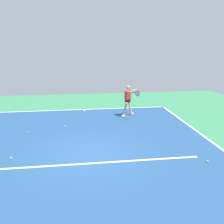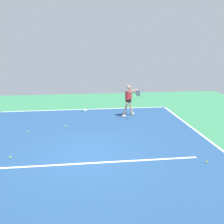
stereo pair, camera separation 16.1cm
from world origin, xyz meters
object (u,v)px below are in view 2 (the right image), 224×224
(tennis_player, at_px, (129,99))
(tennis_ball_centre_court, at_px, (28,132))
(tennis_ball_near_player, at_px, (207,162))
(tennis_ball_by_baseline, at_px, (10,157))
(tennis_ball_near_service_line, at_px, (65,126))

(tennis_player, relative_size, tennis_ball_centre_court, 26.43)
(tennis_ball_centre_court, relative_size, tennis_ball_near_player, 1.00)
(tennis_player, distance_m, tennis_ball_by_baseline, 7.07)
(tennis_ball_by_baseline, distance_m, tennis_ball_near_service_line, 3.62)
(tennis_ball_by_baseline, xyz_separation_m, tennis_ball_centre_court, (-0.02, -2.61, 0.00))
(tennis_ball_centre_court, relative_size, tennis_ball_near_service_line, 1.00)
(tennis_ball_near_service_line, bearing_deg, tennis_ball_centre_court, 19.81)
(tennis_ball_centre_court, height_order, tennis_ball_near_service_line, same)
(tennis_ball_near_service_line, distance_m, tennis_ball_near_player, 6.67)
(tennis_player, distance_m, tennis_ball_near_player, 6.18)
(tennis_ball_centre_court, distance_m, tennis_ball_near_service_line, 1.76)
(tennis_ball_near_player, bearing_deg, tennis_ball_near_service_line, -40.66)
(tennis_ball_near_service_line, bearing_deg, tennis_player, -156.00)
(tennis_ball_centre_court, bearing_deg, tennis_ball_by_baseline, 89.48)
(tennis_ball_centre_court, xyz_separation_m, tennis_ball_near_service_line, (-1.65, -0.60, 0.00))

